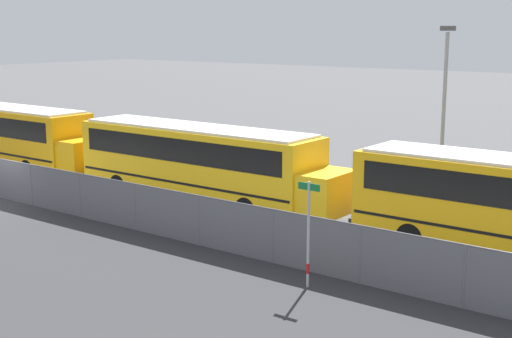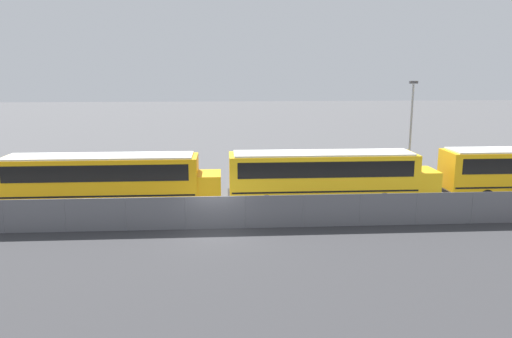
# 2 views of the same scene
# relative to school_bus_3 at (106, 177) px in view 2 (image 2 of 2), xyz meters

# --- Properties ---
(ground_plane) EXTENTS (200.00, 200.00, 0.00)m
(ground_plane) POSITION_rel_school_bus_3_xyz_m (6.50, -4.37, -1.89)
(ground_plane) COLOR #4C4C4F
(road_strip) EXTENTS (152.99, 12.00, 0.01)m
(road_strip) POSITION_rel_school_bus_3_xyz_m (6.50, -10.37, -1.89)
(road_strip) COLOR #333335
(road_strip) RESTS_ON ground_plane
(fence) EXTENTS (119.06, 0.07, 1.75)m
(fence) POSITION_rel_school_bus_3_xyz_m (6.50, -4.37, -1.00)
(fence) COLOR #9EA0A5
(fence) RESTS_ON ground_plane
(school_bus_3) EXTENTS (12.86, 2.54, 3.21)m
(school_bus_3) POSITION_rel_school_bus_3_xyz_m (0.00, 0.00, 0.00)
(school_bus_3) COLOR orange
(school_bus_3) RESTS_ON ground_plane
(school_bus_4) EXTENTS (12.86, 2.54, 3.21)m
(school_bus_4) POSITION_rel_school_bus_3_xyz_m (13.28, 0.21, 0.00)
(school_bus_4) COLOR yellow
(school_bus_4) RESTS_ON ground_plane
(light_pole) EXTENTS (0.60, 0.24, 7.29)m
(light_pole) POSITION_rel_school_bus_3_xyz_m (20.95, 6.94, 2.13)
(light_pole) COLOR gray
(light_pole) RESTS_ON ground_plane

